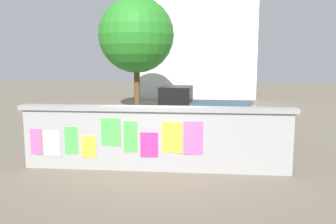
% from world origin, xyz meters
% --- Properties ---
extents(ground, '(60.00, 60.00, 0.00)m').
position_xyz_m(ground, '(0.00, 8.00, 0.00)').
color(ground, '#6B6051').
extents(poster_wall, '(7.20, 0.42, 1.70)m').
position_xyz_m(poster_wall, '(-0.01, -0.00, 0.87)').
color(poster_wall, '#999999').
rests_on(poster_wall, ground).
extents(auto_rickshaw_truck, '(3.68, 1.71, 1.85)m').
position_xyz_m(auto_rickshaw_truck, '(1.17, 4.95, 0.90)').
color(auto_rickshaw_truck, black).
rests_on(auto_rickshaw_truck, ground).
extents(motorcycle, '(1.88, 0.68, 0.87)m').
position_xyz_m(motorcycle, '(0.11, 1.59, 0.46)').
color(motorcycle, black).
rests_on(motorcycle, ground).
extents(bicycle_near, '(1.69, 0.46, 0.95)m').
position_xyz_m(bicycle_near, '(-2.28, 3.24, 0.36)').
color(bicycle_near, black).
rests_on(bicycle_near, ground).
extents(bicycle_far, '(1.65, 0.62, 0.95)m').
position_xyz_m(bicycle_far, '(-2.12, 5.15, 0.36)').
color(bicycle_far, black).
rests_on(bicycle_far, ground).
extents(person_walking, '(0.39, 0.39, 1.62)m').
position_xyz_m(person_walking, '(2.73, 1.38, 0.99)').
color(person_walking, '#3F994C').
rests_on(person_walking, ground).
extents(tree_roadside, '(4.25, 4.25, 6.39)m').
position_xyz_m(tree_roadside, '(-2.55, 11.09, 4.26)').
color(tree_roadside, brown).
rests_on(tree_roadside, ground).
extents(building_background, '(9.10, 5.26, 9.27)m').
position_xyz_m(building_background, '(0.67, 19.57, 4.66)').
color(building_background, silver).
rests_on(building_background, ground).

